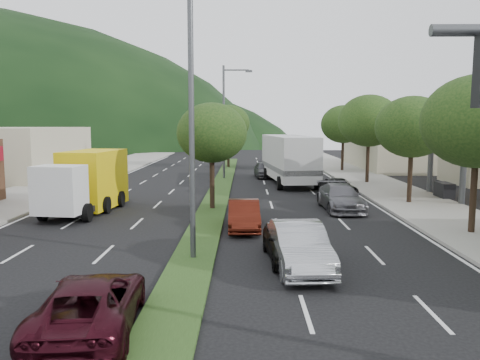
{
  "coord_description": "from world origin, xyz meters",
  "views": [
    {
      "loc": [
        1.89,
        -8.56,
        4.95
      ],
      "look_at": [
        1.65,
        13.41,
        2.3
      ],
      "focal_mm": 35.0,
      "sensor_mm": 36.0,
      "label": 1
    }
  ],
  "objects_px": {
    "streetlight_near": "(197,105)",
    "suv_maroon": "(91,303)",
    "sedan_silver": "(299,246)",
    "car_queue_d": "(338,188)",
    "car_queue_c": "(244,215)",
    "tree_r_b": "(478,122)",
    "car_queue_a": "(290,241)",
    "box_truck": "(87,183)",
    "tree_r_d": "(369,121)",
    "tree_med_far": "(228,123)",
    "tree_r_e": "(343,124)",
    "motorhome": "(289,158)",
    "streetlight_mid": "(226,116)",
    "tree_med_near": "(212,133)",
    "car_queue_b": "(340,197)",
    "tree_r_c": "(412,127)",
    "car_queue_e": "(264,170)"
  },
  "relations": [
    {
      "from": "streetlight_near",
      "to": "suv_maroon",
      "type": "xyz_separation_m",
      "value": [
        -2.02,
        -5.8,
        -4.92
      ]
    },
    {
      "from": "sedan_silver",
      "to": "car_queue_d",
      "type": "bearing_deg",
      "value": 70.27
    },
    {
      "from": "suv_maroon",
      "to": "car_queue_c",
      "type": "height_order",
      "value": "car_queue_c"
    },
    {
      "from": "tree_r_b",
      "to": "car_queue_c",
      "type": "height_order",
      "value": "tree_r_b"
    },
    {
      "from": "car_queue_a",
      "to": "box_truck",
      "type": "bearing_deg",
      "value": 133.52
    },
    {
      "from": "tree_r_d",
      "to": "tree_med_far",
      "type": "height_order",
      "value": "tree_r_d"
    },
    {
      "from": "tree_r_e",
      "to": "motorhome",
      "type": "relative_size",
      "value": 0.63
    },
    {
      "from": "tree_r_b",
      "to": "car_queue_d",
      "type": "xyz_separation_m",
      "value": [
        -3.79,
        11.04,
        -4.42
      ]
    },
    {
      "from": "streetlight_mid",
      "to": "tree_r_e",
      "type": "bearing_deg",
      "value": 30.69
    },
    {
      "from": "tree_r_d",
      "to": "car_queue_c",
      "type": "xyz_separation_m",
      "value": [
        -10.16,
        -16.96,
        -4.5
      ]
    },
    {
      "from": "tree_med_near",
      "to": "car_queue_c",
      "type": "xyz_separation_m",
      "value": [
        1.84,
        -4.96,
        -3.75
      ]
    },
    {
      "from": "tree_r_e",
      "to": "streetlight_near",
      "type": "height_order",
      "value": "streetlight_near"
    },
    {
      "from": "tree_r_e",
      "to": "car_queue_d",
      "type": "relative_size",
      "value": 1.51
    },
    {
      "from": "streetlight_near",
      "to": "car_queue_a",
      "type": "relative_size",
      "value": 2.4
    },
    {
      "from": "box_truck",
      "to": "tree_med_far",
      "type": "bearing_deg",
      "value": -97.59
    },
    {
      "from": "tree_r_b",
      "to": "tree_r_d",
      "type": "distance_m",
      "value": 18.0
    },
    {
      "from": "sedan_silver",
      "to": "car_queue_d",
      "type": "relative_size",
      "value": 1.08
    },
    {
      "from": "streetlight_mid",
      "to": "car_queue_b",
      "type": "height_order",
      "value": "streetlight_mid"
    },
    {
      "from": "car_queue_c",
      "to": "tree_med_near",
      "type": "bearing_deg",
      "value": 108.83
    },
    {
      "from": "tree_r_e",
      "to": "streetlight_near",
      "type": "relative_size",
      "value": 0.67
    },
    {
      "from": "streetlight_mid",
      "to": "suv_maroon",
      "type": "height_order",
      "value": "streetlight_mid"
    },
    {
      "from": "streetlight_mid",
      "to": "car_queue_d",
      "type": "relative_size",
      "value": 2.25
    },
    {
      "from": "car_queue_c",
      "to": "streetlight_mid",
      "type": "bearing_deg",
      "value": 93.19
    },
    {
      "from": "box_truck",
      "to": "suv_maroon",
      "type": "bearing_deg",
      "value": 115.87
    },
    {
      "from": "tree_r_b",
      "to": "streetlight_near",
      "type": "bearing_deg",
      "value": -161.27
    },
    {
      "from": "tree_r_e",
      "to": "suv_maroon",
      "type": "xyz_separation_m",
      "value": [
        -13.82,
        -37.8,
        -4.23
      ]
    },
    {
      "from": "tree_r_e",
      "to": "tree_med_far",
      "type": "relative_size",
      "value": 0.97
    },
    {
      "from": "tree_med_far",
      "to": "streetlight_mid",
      "type": "height_order",
      "value": "streetlight_mid"
    },
    {
      "from": "car_queue_d",
      "to": "car_queue_a",
      "type": "bearing_deg",
      "value": -108.87
    },
    {
      "from": "tree_med_far",
      "to": "car_queue_c",
      "type": "xyz_separation_m",
      "value": [
        1.84,
        -30.96,
        -4.33
      ]
    },
    {
      "from": "car_queue_b",
      "to": "motorhome",
      "type": "xyz_separation_m",
      "value": [
        -1.88,
        12.06,
        1.37
      ]
    },
    {
      "from": "sedan_silver",
      "to": "car_queue_d",
      "type": "distance_m",
      "value": 16.62
    },
    {
      "from": "tree_r_e",
      "to": "box_truck",
      "type": "distance_m",
      "value": 29.71
    },
    {
      "from": "tree_r_d",
      "to": "sedan_silver",
      "type": "bearing_deg",
      "value": -109.78
    },
    {
      "from": "tree_r_e",
      "to": "sedan_silver",
      "type": "relative_size",
      "value": 1.41
    },
    {
      "from": "tree_r_e",
      "to": "streetlight_mid",
      "type": "distance_m",
      "value": 13.73
    },
    {
      "from": "tree_r_c",
      "to": "car_queue_e",
      "type": "bearing_deg",
      "value": 119.9
    },
    {
      "from": "streetlight_mid",
      "to": "car_queue_b",
      "type": "relative_size",
      "value": 1.97
    },
    {
      "from": "tree_r_c",
      "to": "sedan_silver",
      "type": "xyz_separation_m",
      "value": [
        -8.26,
        -12.97,
        -3.96
      ]
    },
    {
      "from": "streetlight_near",
      "to": "car_queue_d",
      "type": "xyz_separation_m",
      "value": [
        8.0,
        15.04,
        -4.97
      ]
    },
    {
      "from": "car_queue_d",
      "to": "box_truck",
      "type": "bearing_deg",
      "value": -161.0
    },
    {
      "from": "streetlight_near",
      "to": "car_queue_d",
      "type": "relative_size",
      "value": 2.25
    },
    {
      "from": "streetlight_near",
      "to": "car_queue_b",
      "type": "bearing_deg",
      "value": 54.47
    },
    {
      "from": "car_queue_e",
      "to": "streetlight_near",
      "type": "bearing_deg",
      "value": -101.71
    },
    {
      "from": "car_queue_e",
      "to": "car_queue_d",
      "type": "bearing_deg",
      "value": -72.61
    },
    {
      "from": "streetlight_mid",
      "to": "car_queue_a",
      "type": "bearing_deg",
      "value": -82.45
    },
    {
      "from": "tree_med_far",
      "to": "motorhome",
      "type": "distance_m",
      "value": 15.23
    },
    {
      "from": "car_queue_d",
      "to": "sedan_silver",
      "type": "bearing_deg",
      "value": -107.08
    },
    {
      "from": "tree_r_e",
      "to": "car_queue_d",
      "type": "bearing_deg",
      "value": -102.6
    },
    {
      "from": "tree_r_c",
      "to": "box_truck",
      "type": "relative_size",
      "value": 0.9
    }
  ]
}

